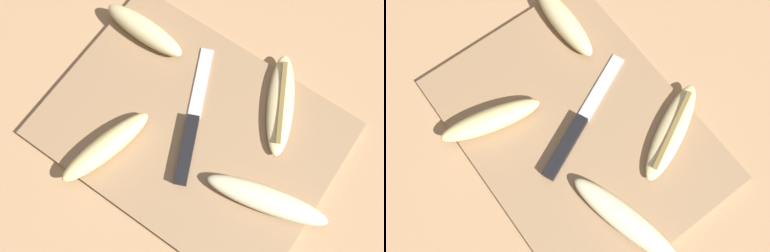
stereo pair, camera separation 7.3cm
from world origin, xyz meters
The scene contains 7 objects.
ground_plane centered at (0.00, 0.00, 0.00)m, with size 4.00×4.00×0.00m, color tan.
cutting_board centered at (0.00, 0.00, 0.01)m, with size 0.47×0.34×0.01m.
knife centered at (0.01, -0.02, 0.02)m, with size 0.12×0.23×0.02m.
banana_golden_short centered at (-0.09, -0.11, 0.03)m, with size 0.08×0.17×0.03m.
banana_mellow_near centered at (0.10, 0.12, 0.02)m, with size 0.12×0.18×0.02m.
banana_pale_long centered at (0.16, -0.03, 0.03)m, with size 0.20×0.09×0.03m.
banana_ripe_center centered at (-0.17, 0.09, 0.03)m, with size 0.16×0.05×0.04m.
Camera 2 is at (0.18, -0.14, 0.71)m, focal length 42.00 mm.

